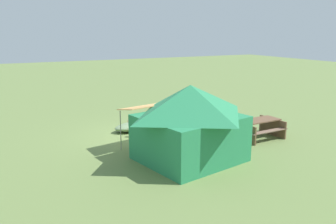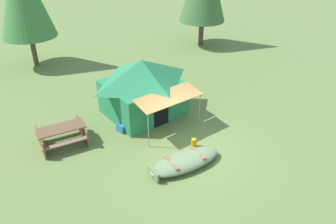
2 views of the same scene
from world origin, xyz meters
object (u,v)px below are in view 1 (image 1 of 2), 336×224
Objects in this scene: canvas_cabin_tent at (190,122)px; fuel_can at (133,133)px; cooler_box at (205,142)px; beached_rowboat at (144,125)px; picnic_table at (258,126)px.

fuel_can is at bearing -77.43° from canvas_cabin_tent.
cooler_box is at bearing -142.83° from canvas_cabin_tent.
cooler_box is (-1.30, -0.99, -1.19)m from canvas_cabin_tent.
beached_rowboat is 1.54× the size of picnic_table.
canvas_cabin_tent reaches higher than beached_rowboat.
canvas_cabin_tent is 2.36× the size of picnic_table.
picnic_table reaches higher than cooler_box.
beached_rowboat is at bearing -92.18° from canvas_cabin_tent.
beached_rowboat reaches higher than fuel_can.
canvas_cabin_tent is at bearing 87.82° from beached_rowboat.
picnic_table reaches higher than beached_rowboat.
picnic_table reaches higher than fuel_can.
fuel_can is (4.61, -2.48, -0.31)m from picnic_table.
cooler_box is at bearing 130.81° from fuel_can.
picnic_table is at bearing 177.52° from cooler_box.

